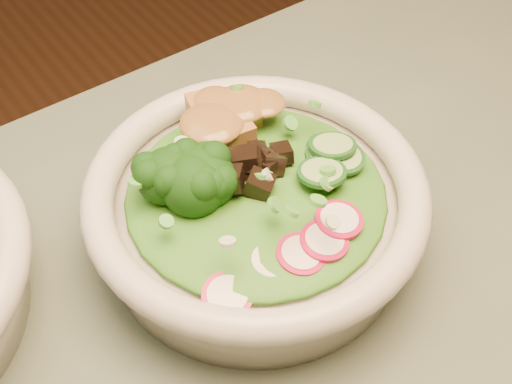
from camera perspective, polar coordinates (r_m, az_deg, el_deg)
dining_table at (r=0.67m, az=19.77°, el=-11.97°), size 1.20×0.80×0.75m
salad_bowl at (r=0.53m, az=-0.00°, el=-1.38°), size 0.25×0.25×0.07m
lettuce_bed at (r=0.52m, az=0.00°, el=0.07°), size 0.19×0.19×0.02m
broccoli_florets at (r=0.49m, az=-6.20°, el=-0.95°), size 0.08×0.07×0.04m
radish_slices at (r=0.48m, az=3.29°, el=-4.63°), size 0.11×0.05×0.02m
cucumber_slices at (r=0.53m, az=6.17°, el=2.74°), size 0.07×0.07×0.03m
mushroom_heap at (r=0.51m, az=-0.51°, el=1.90°), size 0.07×0.07×0.04m
tofu_cubes at (r=0.55m, az=-2.33°, el=5.10°), size 0.09×0.07×0.03m
peanut_sauce at (r=0.54m, az=-2.37°, el=6.06°), size 0.07×0.05×0.02m
scallion_garnish at (r=0.50m, az=0.00°, el=1.79°), size 0.18×0.18×0.02m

